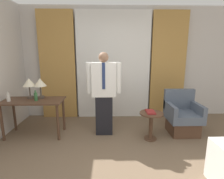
# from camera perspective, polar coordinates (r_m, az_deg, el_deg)

# --- Properties ---
(wall_back) EXTENTS (10.00, 0.06, 2.70)m
(wall_back) POSITION_cam_1_polar(r_m,az_deg,el_deg) (4.42, 0.40, 8.59)
(wall_back) COLOR beige
(wall_back) RESTS_ON ground_plane
(curtain_sheer_center) EXTENTS (1.77, 0.06, 2.58)m
(curtain_sheer_center) POSITION_cam_1_polar(r_m,az_deg,el_deg) (4.29, 0.46, 7.69)
(curtain_sheer_center) COLOR white
(curtain_sheer_center) RESTS_ON ground_plane
(curtain_drape_left) EXTENTS (0.85, 0.06, 2.58)m
(curtain_drape_left) POSITION_cam_1_polar(r_m,az_deg,el_deg) (4.46, -17.30, 7.31)
(curtain_drape_left) COLOR #B28442
(curtain_drape_left) RESTS_ON ground_plane
(curtain_drape_right) EXTENTS (0.85, 0.06, 2.58)m
(curtain_drape_right) POSITION_cam_1_polar(r_m,az_deg,el_deg) (4.55, 17.85, 7.36)
(curtain_drape_right) COLOR #B28442
(curtain_drape_right) RESTS_ON ground_plane
(desk) EXTENTS (1.14, 0.56, 0.72)m
(desk) POSITION_cam_1_polar(r_m,az_deg,el_deg) (3.71, -24.24, -4.78)
(desk) COLOR #4C3323
(desk) RESTS_ON ground_plane
(table_lamp_left) EXTENTS (0.24, 0.24, 0.40)m
(table_lamp_left) POSITION_cam_1_polar(r_m,az_deg,el_deg) (3.79, -25.47, 1.82)
(table_lamp_left) COLOR #4C4238
(table_lamp_left) RESTS_ON desk
(table_lamp_right) EXTENTS (0.24, 0.24, 0.40)m
(table_lamp_right) POSITION_cam_1_polar(r_m,az_deg,el_deg) (3.71, -22.45, 1.87)
(table_lamp_right) COLOR #4C4238
(table_lamp_right) RESTS_ON desk
(bottle_near_edge) EXTENTS (0.07, 0.07, 0.18)m
(bottle_near_edge) POSITION_cam_1_polar(r_m,az_deg,el_deg) (3.77, -30.74, -2.24)
(bottle_near_edge) COLOR silver
(bottle_near_edge) RESTS_ON desk
(bottle_by_lamp) EXTENTS (0.06, 0.06, 0.20)m
(bottle_by_lamp) POSITION_cam_1_polar(r_m,az_deg,el_deg) (3.58, -23.62, -2.10)
(bottle_by_lamp) COLOR #336638
(bottle_by_lamp) RESTS_ON desk
(person) EXTENTS (0.66, 0.22, 1.62)m
(person) POSITION_cam_1_polar(r_m,az_deg,el_deg) (3.38, -2.67, -0.63)
(person) COLOR black
(person) RESTS_ON ground_plane
(armchair) EXTENTS (0.62, 0.61, 0.86)m
(armchair) POSITION_cam_1_polar(r_m,az_deg,el_deg) (3.86, 21.93, -8.39)
(armchair) COLOR #4C3323
(armchair) RESTS_ON ground_plane
(side_table) EXTENTS (0.43, 0.43, 0.52)m
(side_table) POSITION_cam_1_polar(r_m,az_deg,el_deg) (3.38, 12.63, -10.10)
(side_table) COLOR #4C3323
(side_table) RESTS_ON ground_plane
(book) EXTENTS (0.15, 0.25, 0.03)m
(book) POSITION_cam_1_polar(r_m,az_deg,el_deg) (3.33, 12.41, -7.12)
(book) COLOR maroon
(book) RESTS_ON side_table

